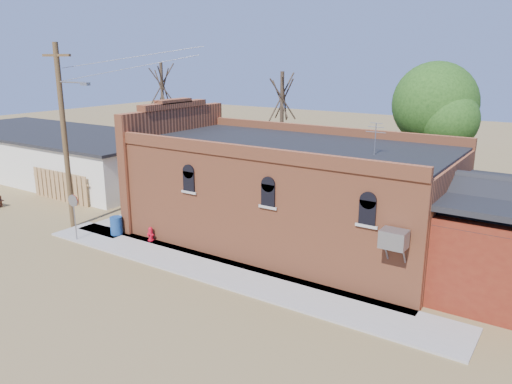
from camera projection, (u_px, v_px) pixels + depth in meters
The scene contains 13 objects.
ground at pixel (178, 272), 19.95m from camera, with size 120.00×120.00×0.00m, color olive.
sidewalk_south at pixel (222, 272), 19.86m from camera, with size 19.00×2.20×0.08m, color #9E9991.
sidewalk_west at pixel (167, 209), 28.14m from camera, with size 2.60×10.00×0.08m, color #9E9991.
brick_bar at pixel (284, 192), 22.88m from camera, with size 16.40×7.97×6.30m.
storage_building at pixel (56, 153), 36.14m from camera, with size 20.40×8.40×3.17m.
wood_fence at pixel (60, 186), 29.62m from camera, with size 5.20×0.10×1.80m, color #AC874D, non-canonical shape.
utility_pole at pixel (65, 133), 24.03m from camera, with size 3.12×0.26×9.00m.
tree_bare_near at pixel (282, 97), 30.45m from camera, with size 2.80×2.80×7.65m.
tree_bare_far at pixel (162, 85), 37.04m from camera, with size 2.80×2.80×8.16m.
tree_leafy at pixel (435, 104), 26.04m from camera, with size 4.40×4.40×8.15m.
fire_hydrant at pixel (151, 234), 23.07m from camera, with size 0.37×0.33×0.66m.
stop_sign at pixel (74, 205), 22.89m from camera, with size 0.59×0.13×2.17m.
trash_barrel at pixel (116, 226), 23.86m from camera, with size 0.57×0.57×0.88m, color navy.
Camera 1 is at (12.81, -13.61, 8.29)m, focal length 35.00 mm.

